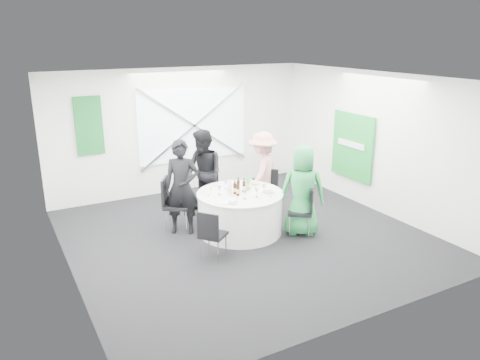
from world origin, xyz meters
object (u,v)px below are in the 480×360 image
chair_front_left (211,232)px  chair_back (212,186)px  person_man_back (204,174)px  chair_back_right (267,188)px  person_man_back_left (182,187)px  green_water_bottle (248,184)px  chair_front_right (305,207)px  banquet_table (240,212)px  person_woman_green (302,191)px  chair_back_left (172,200)px  person_woman_pink (262,172)px  clear_water_bottle (230,189)px

chair_front_left → chair_back: bearing=-64.8°
person_man_back → chair_back: bearing=67.6°
chair_back → chair_back_right: size_ratio=1.13×
person_man_back_left → green_water_bottle: (1.12, -0.44, 0.01)m
chair_front_right → person_man_back: person_man_back is taller
banquet_table → person_woman_green: 1.20m
chair_back_right → person_man_back: person_man_back is taller
chair_back → person_man_back: 0.31m
chair_back → person_man_back_left: bearing=-150.0°
chair_front_right → person_man_back: (-1.16, 1.77, 0.33)m
chair_back_left → chair_front_left: chair_back_left is taller
chair_back_left → person_woman_pink: (1.99, 0.11, 0.23)m
chair_front_left → person_woman_pink: 2.46m
chair_front_right → person_man_back_left: person_man_back_left is taller
chair_back_right → green_water_bottle: size_ratio=3.00×
person_man_back_left → chair_front_left: bearing=-62.5°
chair_back → chair_front_right: bearing=-63.4°
chair_back_left → chair_back_right: size_ratio=1.12×
person_man_back_left → person_man_back: bearing=69.1°
banquet_table → person_man_back: 1.22m
person_man_back → clear_water_bottle: bearing=-12.1°
chair_back_left → person_woman_pink: size_ratio=0.61×
person_woman_pink → green_water_bottle: (-0.74, -0.71, 0.06)m
chair_front_right → person_man_back_left: bearing=-86.8°
person_man_back_left → clear_water_bottle: bearing=-10.2°
chair_front_left → green_water_bottle: size_ratio=2.81×
chair_back_right → clear_water_bottle: clear_water_bottle is taller
banquet_table → clear_water_bottle: clear_water_bottle is taller
chair_back_left → chair_front_left: 1.44m
person_woman_green → clear_water_bottle: 1.30m
chair_front_right → chair_front_left: size_ratio=1.09×
chair_back → chair_back_left: 1.06m
person_man_back → green_water_bottle: (0.42, -1.03, 0.01)m
chair_back_right → chair_front_left: chair_back_right is taller
person_man_back_left → green_water_bottle: person_man_back_left is taller
chair_back_left → clear_water_bottle: clear_water_bottle is taller
chair_back_right → person_woman_green: (-0.01, -1.21, 0.30)m
chair_front_left → person_woman_green: bearing=-123.8°
banquet_table → person_man_back_left: (-0.92, 0.50, 0.48)m
chair_back_left → person_man_back: (0.83, 0.43, 0.27)m
person_woman_pink → chair_back_left: bearing=-36.4°
chair_back_left → person_woman_pink: bearing=-54.4°
chair_front_right → green_water_bottle: bearing=-99.3°
person_woman_pink → chair_back_right: bearing=55.8°
banquet_table → chair_back_left: (-1.05, 0.67, 0.21)m
green_water_bottle → banquet_table: bearing=-162.1°
person_man_back → clear_water_bottle: (-0.02, -1.14, 0.01)m
chair_front_right → chair_front_left: (-1.89, -0.09, -0.05)m
person_man_back_left → green_water_bottle: 1.20m
banquet_table → green_water_bottle: green_water_bottle is taller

